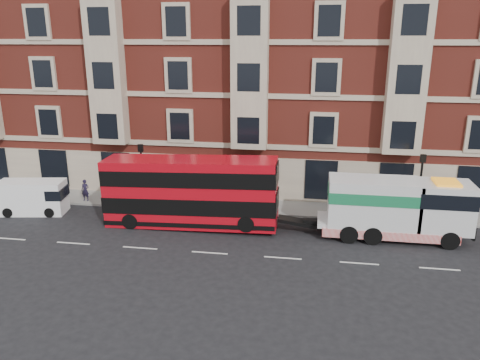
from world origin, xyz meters
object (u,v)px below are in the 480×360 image
double_decker_bus (191,191)px  pedestrian (85,190)px  tow_truck (394,208)px  box_van (32,197)px

double_decker_bus → pedestrian: 9.12m
double_decker_bus → tow_truck: (12.06, 0.00, -0.40)m
tow_truck → pedestrian: tow_truck is taller
tow_truck → box_van: tow_truck is taller
tow_truck → double_decker_bus: bearing=-180.0°
box_van → double_decker_bus: bearing=-12.0°
box_van → pedestrian: (2.52, 2.45, -0.17)m
tow_truck → pedestrian: (-20.57, 2.97, -0.96)m
tow_truck → box_van: bearing=178.7°
box_van → pedestrian: bearing=34.8°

